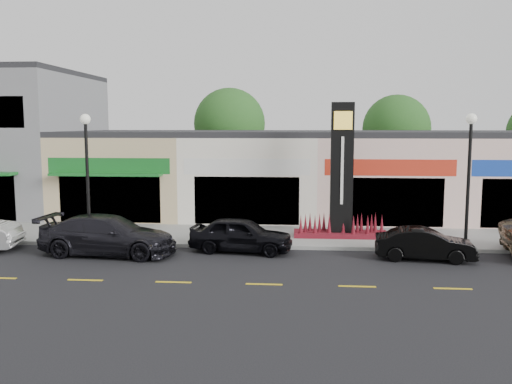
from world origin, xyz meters
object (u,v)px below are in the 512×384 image
lamp_west_near (87,164)px  lamp_east_near (469,167)px  pylon_sign (341,190)px  car_black_sedan (241,235)px  car_black_conv (425,244)px  car_dark_sedan (108,235)px

lamp_west_near → lamp_east_near: same height
lamp_west_near → pylon_sign: 11.19m
lamp_east_near → car_black_sedan: (-9.23, -1.01, -2.76)m
lamp_east_near → car_black_conv: lamp_east_near is taller
lamp_east_near → car_black_conv: size_ratio=1.47×
car_dark_sedan → lamp_east_near: bearing=-78.1°
pylon_sign → lamp_east_near: bearing=-18.7°
car_dark_sedan → car_black_sedan: car_dark_sedan is taller
pylon_sign → car_black_conv: bearing=-49.8°
pylon_sign → car_black_conv: (2.94, -3.48, -1.66)m
pylon_sign → car_black_sedan: 5.26m
pylon_sign → car_black_sedan: pylon_sign is taller
lamp_east_near → car_dark_sedan: (-14.47, -1.92, -2.68)m
car_dark_sedan → pylon_sign: bearing=-64.8°
car_black_sedan → car_black_conv: bearing=-88.4°
lamp_west_near → car_dark_sedan: lamp_west_near is taller
lamp_east_near → car_black_conv: 3.95m
lamp_west_near → car_dark_sedan: (1.53, -1.92, -2.68)m
lamp_east_near → car_black_sedan: lamp_east_near is taller
pylon_sign → car_black_conv: 4.85m
lamp_east_near → car_dark_sedan: lamp_east_near is taller
lamp_east_near → pylon_sign: bearing=161.3°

